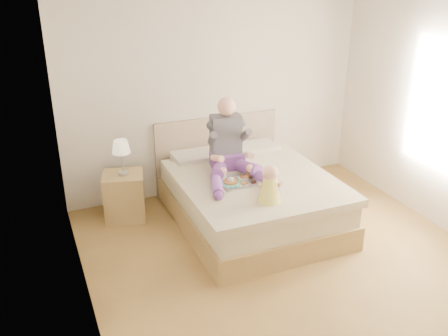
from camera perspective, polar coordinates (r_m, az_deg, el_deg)
name	(u,v)px	position (r m, az deg, el deg)	size (l,w,h in m)	color
room	(308,125)	(4.65, 9.62, 4.87)	(4.02, 4.22, 2.71)	brown
bed	(248,195)	(5.94, 2.77, -3.07)	(1.70, 2.18, 1.00)	olive
nightstand	(124,196)	(6.09, -11.32, -3.16)	(0.55, 0.52, 0.57)	olive
lamp	(121,149)	(5.83, -11.69, 2.17)	(0.21, 0.21, 0.43)	#B9BCC0
adult	(230,151)	(5.74, 0.69, 1.98)	(0.73, 1.09, 0.87)	#6A388D
tray	(238,181)	(5.53, 1.57, -1.45)	(0.44, 0.36, 0.12)	#B9BCC0
baby	(270,186)	(5.10, 5.22, -2.11)	(0.29, 0.36, 0.40)	#FFF550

